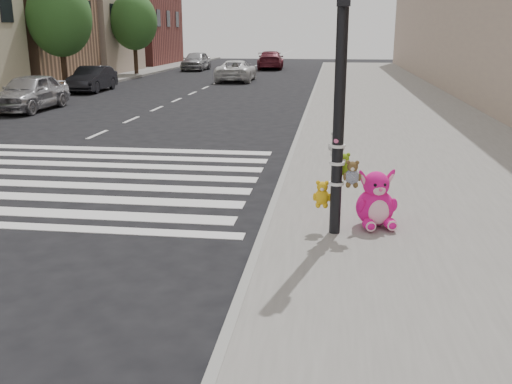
% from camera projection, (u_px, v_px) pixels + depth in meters
% --- Properties ---
extents(ground, '(120.00, 120.00, 0.00)m').
position_uv_depth(ground, '(123.00, 282.00, 7.08)').
color(ground, black).
rests_on(ground, ground).
extents(sidewalk_near, '(7.00, 80.00, 0.14)m').
position_uv_depth(sidewalk_near, '(421.00, 140.00, 15.96)').
color(sidewalk_near, slate).
rests_on(sidewalk_near, ground).
extents(sidewalk_far, '(6.00, 80.00, 0.14)m').
position_uv_depth(sidewalk_far, '(3.00, 94.00, 27.86)').
color(sidewalk_far, slate).
rests_on(sidewalk_far, ground).
extents(curb_edge, '(0.12, 80.00, 0.15)m').
position_uv_depth(curb_edge, '(298.00, 137.00, 16.40)').
color(curb_edge, gray).
rests_on(curb_edge, ground).
extents(crosswalk, '(11.00, 6.00, 0.01)m').
position_uv_depth(crosswalk, '(11.00, 172.00, 12.61)').
color(crosswalk, silver).
rests_on(crosswalk, ground).
extents(bld_far_c, '(6.00, 8.00, 8.00)m').
position_uv_depth(bld_far_c, '(20.00, 13.00, 32.77)').
color(bld_far_c, '#8B644A').
rests_on(bld_far_c, ground).
extents(bld_far_d, '(6.00, 8.00, 10.00)m').
position_uv_depth(bld_far_d, '(85.00, 3.00, 41.08)').
color(bld_far_d, gray).
rests_on(bld_far_d, ground).
extents(bld_far_e, '(6.00, 10.00, 9.00)m').
position_uv_depth(bld_far_e, '(136.00, 14.00, 51.71)').
color(bld_far_e, brown).
rests_on(bld_far_e, ground).
extents(signal_pole, '(0.70, 0.49, 4.00)m').
position_uv_depth(signal_pole, '(339.00, 124.00, 8.00)').
color(signal_pole, black).
rests_on(signal_pole, sidewalk_near).
extents(tree_far_b, '(3.20, 3.20, 5.44)m').
position_uv_depth(tree_far_b, '(60.00, 18.00, 28.50)').
color(tree_far_b, '#382619').
rests_on(tree_far_b, sidewalk_far).
extents(tree_far_c, '(3.20, 3.20, 5.44)m').
position_uv_depth(tree_far_c, '(134.00, 22.00, 38.99)').
color(tree_far_c, '#382619').
rests_on(tree_far_c, sidewalk_far).
extents(pink_bunny, '(0.68, 0.76, 0.90)m').
position_uv_depth(pink_bunny, '(376.00, 203.00, 8.60)').
color(pink_bunny, '#EA1388').
rests_on(pink_bunny, sidewalk_near).
extents(red_teddy, '(0.15, 0.11, 0.19)m').
position_uv_depth(red_teddy, '(388.00, 221.00, 8.63)').
color(red_teddy, '#B93612').
rests_on(red_teddy, sidewalk_near).
extents(car_silver_far, '(1.68, 4.16, 1.42)m').
position_uv_depth(car_silver_far, '(30.00, 92.00, 22.24)').
color(car_silver_far, '#A4A4A8').
rests_on(car_silver_far, ground).
extents(car_dark_far, '(1.48, 3.94, 1.29)m').
position_uv_depth(car_dark_far, '(92.00, 79.00, 29.32)').
color(car_dark_far, black).
rests_on(car_dark_far, ground).
extents(car_white_near, '(2.26, 4.69, 1.29)m').
position_uv_depth(car_white_near, '(236.00, 71.00, 35.39)').
color(car_white_near, silver).
rests_on(car_white_near, ground).
extents(car_maroon_near, '(2.37, 5.16, 1.46)m').
position_uv_depth(car_maroon_near, '(271.00, 60.00, 46.79)').
color(car_maroon_near, maroon).
rests_on(car_maroon_near, ground).
extents(car_silver_deep, '(1.80, 4.37, 1.48)m').
position_uv_depth(car_silver_deep, '(196.00, 61.00, 45.28)').
color(car_silver_deep, '#A1A1A5').
rests_on(car_silver_deep, ground).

